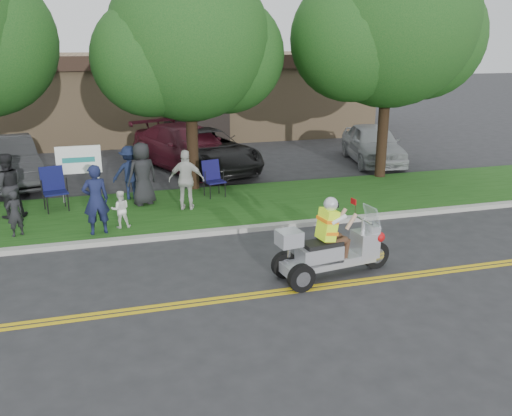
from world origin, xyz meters
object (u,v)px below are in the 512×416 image
object	(u,v)px
trike_scooter	(330,250)
spectator_adult_mid	(7,186)
lawn_chair_b	(213,176)
spectator_adult_right	(186,180)
parked_car_right	(187,148)
parked_car_far_right	(373,144)
spectator_adult_left	(96,200)
parked_car_left	(8,161)
parked_car_mid	(205,150)
lawn_chair_a	(54,186)

from	to	relation	value
trike_scooter	spectator_adult_mid	world-z (taller)	spectator_adult_mid
lawn_chair_b	spectator_adult_right	size ratio (longest dim) A/B	0.64
trike_scooter	parked_car_right	distance (m)	10.56
parked_car_far_right	spectator_adult_left	bearing A→B (deg)	-138.52
spectator_adult_right	lawn_chair_b	bearing A→B (deg)	-113.64
spectator_adult_left	parked_car_left	xyz separation A→B (m)	(-2.81, 6.15, -0.18)
lawn_chair_b	parked_car_mid	world-z (taller)	parked_car_mid
parked_car_mid	lawn_chair_a	bearing A→B (deg)	-157.37
trike_scooter	lawn_chair_a	xyz separation A→B (m)	(-5.65, 6.11, 0.18)
parked_car_left	parked_car_mid	world-z (taller)	parked_car_left
lawn_chair_b	parked_car_left	size ratio (longest dim) A/B	0.23
parked_car_far_right	spectator_adult_right	bearing A→B (deg)	-138.73
lawn_chair_b	parked_car_mid	bearing A→B (deg)	69.97
trike_scooter	lawn_chair_b	world-z (taller)	trike_scooter
parked_car_far_right	spectator_adult_mid	bearing A→B (deg)	-150.76
trike_scooter	parked_car_mid	world-z (taller)	trike_scooter
trike_scooter	spectator_adult_left	distance (m)	5.85
lawn_chair_b	parked_car_far_right	xyz separation A→B (m)	(7.08, 3.32, 0.05)
parked_car_left	parked_car_mid	size ratio (longest dim) A/B	0.87
lawn_chair_a	parked_car_left	size ratio (longest dim) A/B	0.25
parked_car_left	spectator_adult_mid	bearing A→B (deg)	-96.62
parked_car_left	parked_car_right	world-z (taller)	parked_car_right
spectator_adult_right	parked_car_left	xyz separation A→B (m)	(-5.22, 4.75, -0.16)
parked_car_mid	parked_car_right	xyz separation A→B (m)	(-0.59, 0.49, 0.05)
lawn_chair_a	parked_car_mid	xyz separation A→B (m)	(4.99, 3.89, -0.02)
trike_scooter	spectator_adult_right	world-z (taller)	spectator_adult_right
parked_car_mid	parked_car_right	size ratio (longest dim) A/B	0.98
lawn_chair_a	spectator_adult_left	world-z (taller)	spectator_adult_left
trike_scooter	parked_car_left	xyz separation A→B (m)	(-7.32, 9.85, 0.19)
spectator_adult_right	parked_car_far_right	world-z (taller)	spectator_adult_right
spectator_adult_right	spectator_adult_mid	bearing A→B (deg)	8.73
spectator_adult_left	spectator_adult_right	distance (m)	2.79
parked_car_mid	parked_car_far_right	xyz separation A→B (m)	(6.61, -0.40, -0.01)
parked_car_mid	parked_car_far_right	distance (m)	6.62
trike_scooter	spectator_adult_mid	distance (m)	8.83
spectator_adult_mid	parked_car_right	bearing A→B (deg)	-152.36
spectator_adult_left	parked_car_right	world-z (taller)	spectator_adult_left
parked_car_left	parked_car_mid	distance (m)	6.67
spectator_adult_mid	parked_car_far_right	world-z (taller)	spectator_adult_mid
parked_car_left	parked_car_right	distance (m)	6.11
lawn_chair_b	spectator_adult_right	world-z (taller)	spectator_adult_right
spectator_adult_mid	lawn_chair_a	bearing A→B (deg)	-172.06
spectator_adult_left	parked_car_left	bearing A→B (deg)	-75.85
trike_scooter	parked_car_left	distance (m)	12.27
lawn_chair_a	parked_car_far_right	world-z (taller)	parked_car_far_right
spectator_adult_right	parked_car_far_right	bearing A→B (deg)	-134.99
lawn_chair_a	parked_car_far_right	xyz separation A→B (m)	(11.60, 3.49, -0.02)
parked_car_right	parked_car_mid	bearing A→B (deg)	-62.53
lawn_chair_b	spectator_adult_left	size ratio (longest dim) A/B	0.62
lawn_chair_b	parked_car_right	bearing A→B (deg)	78.82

